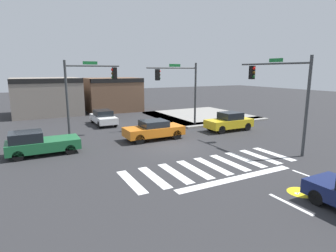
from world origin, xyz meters
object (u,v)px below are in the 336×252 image
car_orange (154,130)px  car_yellow (229,122)px  car_white (103,117)px  traffic_signal_northwest (88,85)px  traffic_signal_northeast (179,83)px  car_green (39,143)px  traffic_signal_southeast (280,85)px

car_orange → car_yellow: bearing=-1.6°
car_white → car_yellow: bearing=49.3°
traffic_signal_northwest → car_orange: bearing=-39.8°
car_orange → car_white: 7.70m
traffic_signal_northwest → car_yellow: 12.06m
traffic_signal_northeast → car_yellow: bearing=133.2°
traffic_signal_northeast → car_green: bearing=15.7°
traffic_signal_northwest → car_orange: traffic_signal_northwest is taller
car_yellow → car_green: bearing=-179.8°
traffic_signal_southeast → car_white: bearing=30.9°
traffic_signal_northeast → car_orange: size_ratio=1.31×
traffic_signal_southeast → traffic_signal_northwest: bearing=47.6°
traffic_signal_southeast → car_orange: traffic_signal_southeast is taller
car_green → car_yellow: bearing=0.2°
traffic_signal_southeast → traffic_signal_northeast: 9.36m
car_green → car_yellow: size_ratio=1.02×
traffic_signal_northeast → car_yellow: size_ratio=1.41×
traffic_signal_northeast → traffic_signal_southeast: bearing=103.8°
car_orange → traffic_signal_northeast: bearing=38.0°
traffic_signal_northwest → car_white: (2.15, 4.15, -3.31)m
car_white → car_green: size_ratio=0.98×
traffic_signal_northwest → car_yellow: size_ratio=1.42×
car_yellow → car_white: bearing=139.3°
car_yellow → car_orange: bearing=178.4°
traffic_signal_northeast → traffic_signal_northwest: bearing=-1.7°
car_green → car_yellow: (14.94, 0.04, 0.05)m
car_green → car_white: bearing=52.0°
traffic_signal_southeast → car_yellow: bearing=-8.5°
traffic_signal_southeast → car_yellow: 6.76m
traffic_signal_southeast → traffic_signal_northwest: (-10.20, 9.32, -0.14)m
car_orange → car_green: size_ratio=1.05×
traffic_signal_northwest → traffic_signal_southeast: bearing=-42.4°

